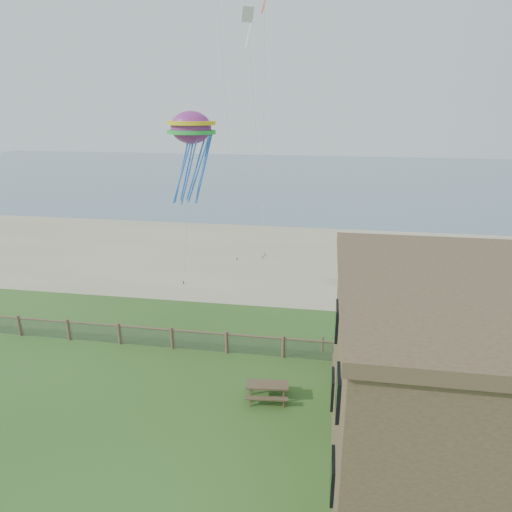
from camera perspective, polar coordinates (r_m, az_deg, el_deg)
name	(u,v)px	position (r m, az deg, el deg)	size (l,w,h in m)	color
ground	(195,428)	(20.04, -7.63, -20.58)	(160.00, 160.00, 0.00)	#30511B
sand_beach	(267,257)	(39.18, 1.40, -0.07)	(72.00, 20.00, 0.02)	tan
ocean	(301,177)	(81.89, 5.59, 9.79)	(160.00, 68.00, 0.02)	slate
chainlink_fence	(227,343)	(24.52, -3.69, -10.86)	(36.20, 0.20, 1.25)	brown
motel_deck	(494,382)	(24.71, 27.64, -13.75)	(15.00, 2.00, 0.50)	brown
picnic_table	(267,391)	(21.22, 1.40, -16.52)	(1.88, 1.42, 0.79)	brown
octopus_kite	(192,155)	(28.03, -7.98, 12.45)	(2.94, 2.07, 6.04)	red
kite_white	(248,23)	(33.81, -1.05, 27.07)	(0.97, 0.70, 2.03)	white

